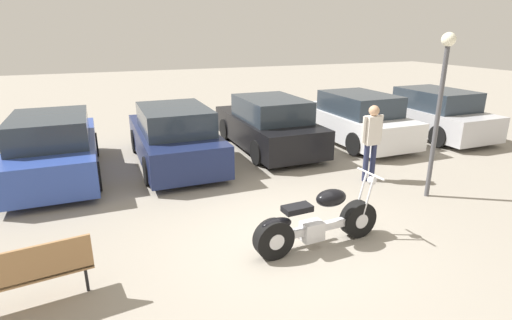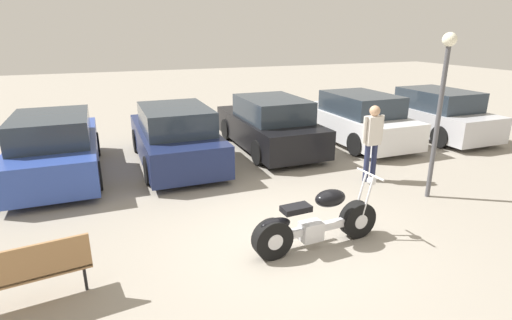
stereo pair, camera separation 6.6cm
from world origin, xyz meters
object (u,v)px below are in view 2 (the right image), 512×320
Objects in this scene: parked_car_blue at (55,148)px; lamp_post at (442,91)px; person_standing at (372,137)px; motorcycle at (316,223)px; parked_car_navy at (175,137)px; parked_car_silver at (432,114)px; parked_car_white at (356,119)px; parked_car_black at (269,125)px; park_bench at (26,270)px.

lamp_post reaches higher than parked_car_blue.
parked_car_blue is at bearing 156.30° from person_standing.
parked_car_navy reaches higher than motorcycle.
lamp_post is 1.88× the size of person_standing.
person_standing reaches higher than parked_car_silver.
parked_car_navy is 1.00× the size of parked_car_silver.
parked_car_navy is at bearing -178.83° from parked_car_white.
parked_car_silver is 5.69m from lamp_post.
parked_car_blue is at bearing -179.31° from parked_car_white.
person_standing is at bearing -71.61° from parked_car_black.
person_standing is (-4.39, -2.74, 0.34)m from parked_car_silver.
person_standing is at bearing 115.11° from lamp_post.
parked_car_blue is at bearing 90.40° from park_bench.
motorcycle is 3.70m from lamp_post.
lamp_post is (1.63, -4.41, 1.47)m from parked_car_black.
parked_car_black is 1.00× the size of parked_car_silver.
park_bench is at bearing -155.89° from parked_car_silver.
motorcycle is 0.51× the size of parked_car_white.
motorcycle is 5.11m from parked_car_navy.
parked_car_navy is 1.00× the size of parked_car_white.
parked_car_white is 2.74m from parked_car_silver.
parked_car_white reaches higher than park_bench.
parked_car_navy is 2.50× the size of person_standing.
parked_car_blue is at bearing 179.73° from parked_car_navy.
parked_car_blue is 1.00× the size of parked_car_silver.
lamp_post is at bearing 7.59° from park_bench.
parked_car_white is 2.92× the size of park_bench.
parked_car_silver is (5.46, -0.48, 0.00)m from parked_car_black.
park_bench is (-10.89, -4.87, -0.14)m from parked_car_silver.
park_bench is at bearing -179.46° from motorcycle.
lamp_post is (-3.83, -3.93, 1.47)m from parked_car_silver.
lamp_post is at bearing -134.26° from parked_car_silver.
person_standing reaches higher than parked_car_blue.
person_standing is at bearing 18.20° from park_bench.
parked_car_black is (2.73, 0.36, 0.00)m from parked_car_navy.
motorcycle reaches higher than park_bench.
parked_car_navy reaches higher than park_bench.
motorcycle is at bearing 0.54° from park_bench.
parked_car_silver is at bearing 24.11° from park_bench.
parked_car_white is 4.55m from lamp_post.
person_standing reaches higher than motorcycle.
parked_car_navy is at bearing 143.09° from person_standing.
park_bench is 0.46× the size of lamp_post.
parked_car_blue is 7.14m from person_standing.
person_standing is (2.57, 2.10, 0.61)m from motorcycle.
person_standing reaches higher than parked_car_black.
parked_car_black is 7.62m from park_bench.
person_standing is at bearing -119.26° from parked_car_white.
parked_car_navy is 2.76m from parked_car_black.
motorcycle is at bearing -129.89° from parked_car_white.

